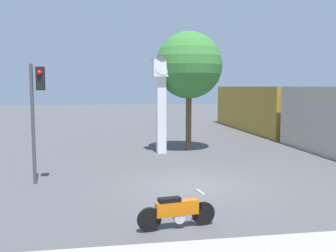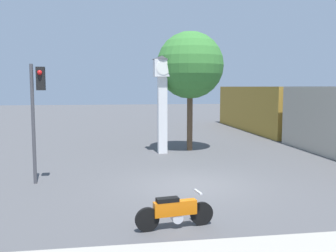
{
  "view_description": "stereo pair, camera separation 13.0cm",
  "coord_description": "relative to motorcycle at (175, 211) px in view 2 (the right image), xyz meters",
  "views": [
    {
      "loc": [
        -2.81,
        -12.34,
        3.38
      ],
      "look_at": [
        -0.64,
        0.91,
        1.97
      ],
      "focal_mm": 40.0,
      "sensor_mm": 36.0,
      "label": 1
    },
    {
      "loc": [
        -2.68,
        -12.36,
        3.38
      ],
      "look_at": [
        -0.64,
        0.91,
        1.97
      ],
      "focal_mm": 40.0,
      "sensor_mm": 36.0,
      "label": 2
    }
  ],
  "objects": [
    {
      "name": "street_tree",
      "position": [
        2.68,
        10.86,
        4.08
      ],
      "size": [
        3.51,
        3.51,
        6.27
      ],
      "color": "brown",
      "rests_on": "ground_plane"
    },
    {
      "name": "ground_plane",
      "position": [
        1.2,
        3.81,
        -0.41
      ],
      "size": [
        120.0,
        120.0,
        0.0
      ],
      "primitive_type": "plane",
      "color": "#4C4C4F"
    },
    {
      "name": "traffic_light",
      "position": [
        -3.99,
        4.87,
        2.45
      ],
      "size": [
        0.5,
        0.35,
        4.16
      ],
      "color": "#47474C",
      "rests_on": "ground_plane"
    },
    {
      "name": "freight_train",
      "position": [
        10.12,
        12.83,
        1.29
      ],
      "size": [
        2.8,
        25.41,
        3.4
      ],
      "color": "#ADA393",
      "rests_on": "ground_plane"
    },
    {
      "name": "clock_tower",
      "position": [
        1.12,
        10.24,
        2.83
      ],
      "size": [
        1.03,
        1.03,
        4.95
      ],
      "color": "white",
      "rests_on": "ground_plane"
    },
    {
      "name": "motorcycle",
      "position": [
        0.0,
        0.0,
        0.0
      ],
      "size": [
        1.94,
        0.5,
        0.86
      ],
      "rotation": [
        0.0,
        0.0,
        0.16
      ],
      "color": "black",
      "rests_on": "ground_plane"
    }
  ]
}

